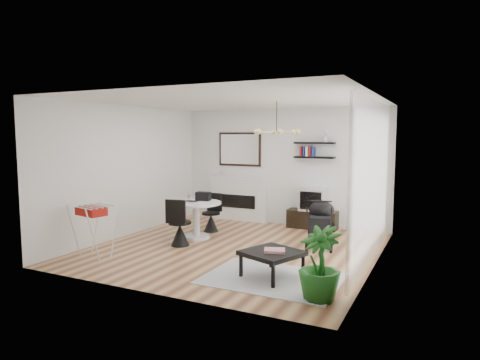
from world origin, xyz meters
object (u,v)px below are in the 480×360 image
at_px(fireplace, 239,193).
at_px(potted_plant, 320,264).
at_px(tv_console, 312,219).
at_px(stroller, 321,225).
at_px(crt_tv, 314,199).
at_px(drying_rack, 95,230).
at_px(coffee_table, 272,254).
at_px(dining_table, 196,214).

xyz_separation_m(fireplace, potted_plant, (3.19, -4.17, -0.21)).
distance_m(tv_console, stroller, 1.63).
xyz_separation_m(crt_tv, stroller, (0.58, -1.50, -0.25)).
distance_m(crt_tv, drying_rack, 4.71).
xyz_separation_m(fireplace, coffee_table, (2.33, -3.63, -0.33)).
height_order(fireplace, crt_tv, fireplace).
relative_size(crt_tv, coffee_table, 0.58).
bearing_deg(dining_table, coffee_table, -34.83).
bearing_deg(tv_console, fireplace, 176.18).
bearing_deg(stroller, fireplace, 136.07).
height_order(tv_console, potted_plant, potted_plant).
bearing_deg(dining_table, stroller, 9.37).
relative_size(tv_console, coffee_table, 1.13).
xyz_separation_m(fireplace, tv_console, (1.91, -0.13, -0.48)).
height_order(dining_table, potted_plant, potted_plant).
distance_m(dining_table, drying_rack, 2.10).
xyz_separation_m(stroller, coffee_table, (-0.18, -2.00, -0.06)).
height_order(drying_rack, potted_plant, potted_plant).
bearing_deg(stroller, coffee_table, -106.01).
bearing_deg(fireplace, stroller, -33.05).
distance_m(stroller, potted_plant, 2.63).
bearing_deg(dining_table, crt_tv, 45.32).
height_order(tv_console, drying_rack, drying_rack).
distance_m(crt_tv, stroller, 1.63).
xyz_separation_m(tv_console, dining_table, (-1.87, -1.91, 0.28)).
height_order(dining_table, stroller, stroller).
distance_m(stroller, coffee_table, 2.01).
bearing_deg(tv_console, coffee_table, -83.15).
xyz_separation_m(fireplace, drying_rack, (-0.83, -3.95, -0.21)).
relative_size(fireplace, drying_rack, 2.39).
bearing_deg(crt_tv, dining_table, -134.68).
relative_size(dining_table, potted_plant, 1.07).
xyz_separation_m(dining_table, drying_rack, (-0.87, -1.91, -0.02)).
distance_m(fireplace, stroller, 3.01).
height_order(stroller, potted_plant, stroller).
distance_m(crt_tv, dining_table, 2.69).
height_order(crt_tv, dining_table, crt_tv).
height_order(drying_rack, stroller, stroller).
bearing_deg(drying_rack, crt_tv, 66.00).
bearing_deg(coffee_table, tv_console, 96.85).
bearing_deg(fireplace, potted_plant, -52.61).
height_order(tv_console, dining_table, dining_table).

